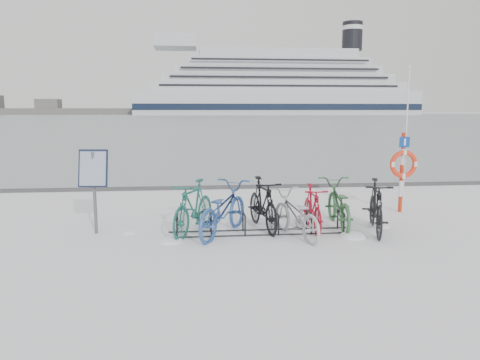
# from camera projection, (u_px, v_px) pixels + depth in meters

# --- Properties ---
(ground) EXTENTS (900.00, 900.00, 0.00)m
(ground) POSITION_uv_depth(u_px,v_px,m) (260.00, 233.00, 10.21)
(ground) COLOR white
(ground) RESTS_ON ground
(ice_sheet) EXTENTS (400.00, 298.00, 0.02)m
(ice_sheet) POSITION_uv_depth(u_px,v_px,m) (196.00, 118.00, 162.69)
(ice_sheet) COLOR #97A3AB
(ice_sheet) RESTS_ON ground
(quay_edge) EXTENTS (400.00, 0.25, 0.10)m
(quay_edge) POSITION_uv_depth(u_px,v_px,m) (236.00, 187.00, 16.00)
(quay_edge) COLOR #3F3F42
(quay_edge) RESTS_ON ground
(bike_rack) EXTENTS (4.00, 0.48, 0.46)m
(bike_rack) POSITION_uv_depth(u_px,v_px,m) (260.00, 225.00, 10.18)
(bike_rack) COLOR black
(bike_rack) RESTS_ON ground
(info_board) EXTENTS (0.63, 0.29, 1.84)m
(info_board) POSITION_uv_depth(u_px,v_px,m) (93.00, 173.00, 9.98)
(info_board) COLOR #595B5E
(info_board) RESTS_ON ground
(lifebuoy_station) EXTENTS (0.73, 0.22, 3.79)m
(lifebuoy_station) POSITION_uv_depth(u_px,v_px,m) (403.00, 164.00, 12.09)
(lifebuoy_station) COLOR red
(lifebuoy_station) RESTS_ON ground
(cruise_ferry) EXTENTS (141.79, 26.73, 46.59)m
(cruise_ferry) POSITION_uv_depth(u_px,v_px,m) (275.00, 90.00, 236.87)
(cruise_ferry) COLOR silver
(cruise_ferry) RESTS_ON ground
(bike_0) EXTENTS (1.35, 2.04, 1.19)m
(bike_0) POSITION_uv_depth(u_px,v_px,m) (193.00, 206.00, 10.15)
(bike_0) COLOR #1B5D51
(bike_0) RESTS_ON ground
(bike_1) EXTENTS (1.74, 2.32, 1.17)m
(bike_1) POSITION_uv_depth(u_px,v_px,m) (223.00, 208.00, 10.05)
(bike_1) COLOR #2C519A
(bike_1) RESTS_ON ground
(bike_2) EXTENTS (0.87, 2.06, 1.20)m
(bike_2) POSITION_uv_depth(u_px,v_px,m) (263.00, 203.00, 10.52)
(bike_2) COLOR black
(bike_2) RESTS_ON ground
(bike_3) EXTENTS (1.18, 2.06, 1.02)m
(bike_3) POSITION_uv_depth(u_px,v_px,m) (295.00, 213.00, 9.87)
(bike_3) COLOR #ADAEB4
(bike_3) RESTS_ON ground
(bike_4) EXTENTS (0.57, 1.76, 1.05)m
(bike_4) POSITION_uv_depth(u_px,v_px,m) (313.00, 207.00, 10.43)
(bike_4) COLOR #A60D22
(bike_4) RESTS_ON ground
(bike_5) EXTENTS (0.93, 2.19, 1.12)m
(bike_5) POSITION_uv_depth(u_px,v_px,m) (338.00, 202.00, 10.74)
(bike_5) COLOR #2F6436
(bike_5) RESTS_ON ground
(bike_6) EXTENTS (1.06, 2.07, 1.20)m
(bike_6) POSITION_uv_depth(u_px,v_px,m) (376.00, 205.00, 10.23)
(bike_6) COLOR black
(bike_6) RESTS_ON ground
(snow_drifts) EXTENTS (6.09, 1.56, 0.21)m
(snow_drifts) POSITION_uv_depth(u_px,v_px,m) (279.00, 234.00, 10.13)
(snow_drifts) COLOR white
(snow_drifts) RESTS_ON ground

